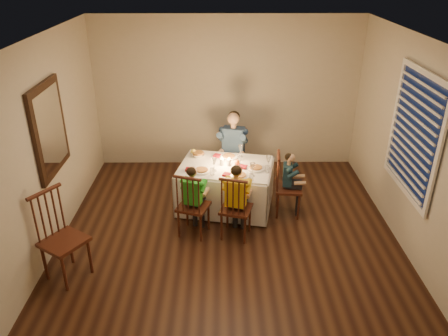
{
  "coord_description": "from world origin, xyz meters",
  "views": [
    {
      "loc": [
        -0.1,
        -4.75,
        3.43
      ],
      "look_at": [
        -0.07,
        0.15,
        1.03
      ],
      "focal_mm": 35.0,
      "sensor_mm": 36.0,
      "label": 1
    }
  ],
  "objects_px": {
    "chair_adult": "(233,184)",
    "chair_near_right": "(236,235)",
    "chair_extra": "(71,275)",
    "dining_table": "(226,178)",
    "child_teal": "(287,213)",
    "serving_bowl": "(198,155)",
    "child_yellow": "(236,235)",
    "chair_near_left": "(194,233)",
    "adult": "(233,184)",
    "chair_end": "(287,213)",
    "child_green": "(194,233)"
  },
  "relations": [
    {
      "from": "chair_adult",
      "to": "chair_near_right",
      "type": "bearing_deg",
      "value": -76.13
    },
    {
      "from": "chair_adult",
      "to": "chair_extra",
      "type": "relative_size",
      "value": 0.86
    },
    {
      "from": "chair_extra",
      "to": "dining_table",
      "type": "bearing_deg",
      "value": -16.35
    },
    {
      "from": "dining_table",
      "to": "chair_adult",
      "type": "xyz_separation_m",
      "value": [
        0.13,
        0.74,
        -0.49
      ]
    },
    {
      "from": "dining_table",
      "to": "child_teal",
      "type": "bearing_deg",
      "value": -0.54
    },
    {
      "from": "dining_table",
      "to": "serving_bowl",
      "type": "bearing_deg",
      "value": 153.35
    },
    {
      "from": "dining_table",
      "to": "chair_adult",
      "type": "relative_size",
      "value": 1.58
    },
    {
      "from": "child_yellow",
      "to": "serving_bowl",
      "type": "xyz_separation_m",
      "value": [
        -0.54,
        1.07,
        0.72
      ]
    },
    {
      "from": "dining_table",
      "to": "chair_near_left",
      "type": "xyz_separation_m",
      "value": [
        -0.44,
        -0.69,
        -0.49
      ]
    },
    {
      "from": "dining_table",
      "to": "chair_near_left",
      "type": "height_order",
      "value": "dining_table"
    },
    {
      "from": "chair_near_left",
      "to": "adult",
      "type": "distance_m",
      "value": 1.53
    },
    {
      "from": "chair_end",
      "to": "child_green",
      "type": "distance_m",
      "value": 1.43
    },
    {
      "from": "adult",
      "to": "child_yellow",
      "type": "distance_m",
      "value": 1.49
    },
    {
      "from": "chair_near_left",
      "to": "chair_end",
      "type": "height_order",
      "value": "same"
    },
    {
      "from": "chair_near_left",
      "to": "child_green",
      "type": "relative_size",
      "value": 0.94
    },
    {
      "from": "adult",
      "to": "child_yellow",
      "type": "height_order",
      "value": "adult"
    },
    {
      "from": "chair_near_left",
      "to": "child_green",
      "type": "height_order",
      "value": "child_green"
    },
    {
      "from": "chair_adult",
      "to": "child_green",
      "type": "bearing_deg",
      "value": -97.81
    },
    {
      "from": "child_green",
      "to": "serving_bowl",
      "type": "xyz_separation_m",
      "value": [
        0.03,
        1.0,
        0.72
      ]
    },
    {
      "from": "chair_near_left",
      "to": "adult",
      "type": "xyz_separation_m",
      "value": [
        0.57,
        1.43,
        0.0
      ]
    },
    {
      "from": "dining_table",
      "to": "serving_bowl",
      "type": "distance_m",
      "value": 0.57
    },
    {
      "from": "chair_adult",
      "to": "chair_end",
      "type": "bearing_deg",
      "value": -36.16
    },
    {
      "from": "chair_near_left",
      "to": "serving_bowl",
      "type": "distance_m",
      "value": 1.24
    },
    {
      "from": "chair_adult",
      "to": "chair_near_left",
      "type": "relative_size",
      "value": 1.0
    },
    {
      "from": "child_teal",
      "to": "child_green",
      "type": "bearing_deg",
      "value": 116.59
    },
    {
      "from": "child_teal",
      "to": "serving_bowl",
      "type": "bearing_deg",
      "value": 75.17
    },
    {
      "from": "chair_end",
      "to": "chair_extra",
      "type": "height_order",
      "value": "chair_extra"
    },
    {
      "from": "chair_near_right",
      "to": "child_green",
      "type": "relative_size",
      "value": 0.94
    },
    {
      "from": "chair_extra",
      "to": "child_teal",
      "type": "xyz_separation_m",
      "value": [
        2.77,
        1.38,
        0.0
      ]
    },
    {
      "from": "chair_adult",
      "to": "child_teal",
      "type": "distance_m",
      "value": 1.21
    },
    {
      "from": "chair_near_left",
      "to": "chair_near_right",
      "type": "height_order",
      "value": "same"
    },
    {
      "from": "child_teal",
      "to": "adult",
      "type": "bearing_deg",
      "value": 46.09
    },
    {
      "from": "chair_near_right",
      "to": "adult",
      "type": "height_order",
      "value": "adult"
    },
    {
      "from": "adult",
      "to": "child_green",
      "type": "distance_m",
      "value": 1.53
    },
    {
      "from": "chair_near_right",
      "to": "chair_extra",
      "type": "distance_m",
      "value": 2.15
    },
    {
      "from": "dining_table",
      "to": "chair_adult",
      "type": "height_order",
      "value": "dining_table"
    },
    {
      "from": "chair_near_left",
      "to": "serving_bowl",
      "type": "height_order",
      "value": "serving_bowl"
    },
    {
      "from": "dining_table",
      "to": "chair_end",
      "type": "bearing_deg",
      "value": -0.54
    },
    {
      "from": "child_green",
      "to": "child_yellow",
      "type": "xyz_separation_m",
      "value": [
        0.57,
        -0.07,
        0.0
      ]
    },
    {
      "from": "chair_adult",
      "to": "child_green",
      "type": "distance_m",
      "value": 1.53
    },
    {
      "from": "chair_end",
      "to": "adult",
      "type": "distance_m",
      "value": 1.21
    },
    {
      "from": "dining_table",
      "to": "child_yellow",
      "type": "distance_m",
      "value": 0.91
    },
    {
      "from": "dining_table",
      "to": "serving_bowl",
      "type": "relative_size",
      "value": 7.12
    },
    {
      "from": "chair_adult",
      "to": "chair_extra",
      "type": "height_order",
      "value": "chair_extra"
    },
    {
      "from": "serving_bowl",
      "to": "dining_table",
      "type": "bearing_deg",
      "value": -37.66
    },
    {
      "from": "dining_table",
      "to": "adult",
      "type": "bearing_deg",
      "value": 91.25
    },
    {
      "from": "chair_near_right",
      "to": "chair_extra",
      "type": "bearing_deg",
      "value": 38.11
    },
    {
      "from": "chair_extra",
      "to": "adult",
      "type": "distance_m",
      "value": 3.04
    },
    {
      "from": "chair_end",
      "to": "serving_bowl",
      "type": "distance_m",
      "value": 1.58
    },
    {
      "from": "chair_adult",
      "to": "child_green",
      "type": "height_order",
      "value": "child_green"
    }
  ]
}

